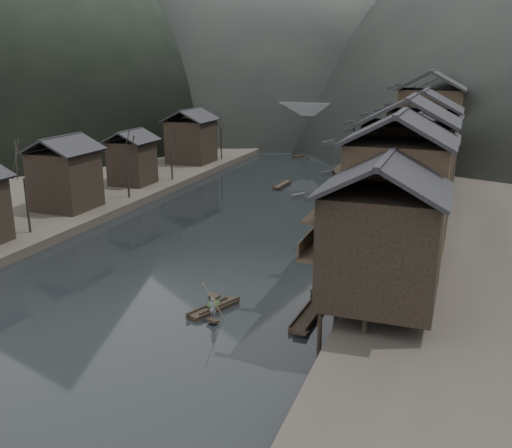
% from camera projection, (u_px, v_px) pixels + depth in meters
% --- Properties ---
extents(water, '(300.00, 300.00, 0.00)m').
position_uv_depth(water, '(190.00, 266.00, 49.90)').
color(water, black).
rests_on(water, ground).
extents(left_bank, '(40.00, 200.00, 1.20)m').
position_uv_depth(left_bank, '(110.00, 161.00, 97.33)').
color(left_bank, '#2D2823').
rests_on(left_bank, ground).
extents(stilt_houses, '(9.00, 67.60, 16.38)m').
position_uv_depth(stilt_houses, '(421.00, 144.00, 59.59)').
color(stilt_houses, black).
rests_on(stilt_houses, ground).
extents(left_houses, '(8.10, 53.20, 8.73)m').
position_uv_depth(left_houses, '(115.00, 154.00, 73.21)').
color(left_houses, black).
rests_on(left_houses, left_bank).
extents(bare_trees, '(3.89, 60.14, 7.77)m').
position_uv_depth(bare_trees, '(120.00, 152.00, 67.97)').
color(bare_trees, black).
rests_on(bare_trees, left_bank).
extents(moored_sampans, '(2.86, 65.94, 0.47)m').
position_uv_depth(moored_sampans, '(369.00, 212.00, 66.74)').
color(moored_sampans, black).
rests_on(moored_sampans, water).
extents(midriver_boats, '(11.87, 30.92, 0.45)m').
position_uv_depth(midriver_boats, '(312.00, 168.00, 93.42)').
color(midriver_boats, black).
rests_on(midriver_boats, water).
extents(stone_bridge, '(40.00, 6.00, 9.00)m').
position_uv_depth(stone_bridge, '(351.00, 123.00, 113.39)').
color(stone_bridge, '#4C4C4F').
rests_on(stone_bridge, ground).
extents(hero_sampan, '(2.53, 4.61, 0.43)m').
position_uv_depth(hero_sampan, '(214.00, 308.00, 41.02)').
color(hero_sampan, black).
rests_on(hero_sampan, water).
extents(cargo_heap, '(1.03, 1.35, 0.62)m').
position_uv_depth(cargo_heap, '(214.00, 300.00, 41.08)').
color(cargo_heap, black).
rests_on(cargo_heap, hero_sampan).
extents(boatman, '(0.59, 0.42, 1.54)m').
position_uv_depth(boatman, '(213.00, 305.00, 39.17)').
color(boatman, '#5C5D5F').
rests_on(boatman, hero_sampan).
extents(bamboo_pole, '(0.91, 2.00, 3.66)m').
position_uv_depth(bamboo_pole, '(215.00, 270.00, 38.38)').
color(bamboo_pole, '#8C7A51').
rests_on(bamboo_pole, boatman).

